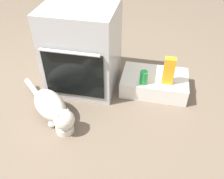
% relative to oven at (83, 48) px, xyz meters
% --- Properties ---
extents(ground, '(8.00, 8.00, 0.00)m').
position_rel_oven_xyz_m(ground, '(0.05, -0.40, -0.37)').
color(ground, '#6B5B4C').
extents(oven, '(0.58, 0.60, 0.74)m').
position_rel_oven_xyz_m(oven, '(0.00, 0.00, 0.00)').
color(oven, '#B7BABF').
rests_on(oven, ground).
extents(pantry_cabinet, '(0.58, 0.37, 0.15)m').
position_rel_oven_xyz_m(pantry_cabinet, '(0.64, 0.02, -0.29)').
color(pantry_cabinet, white).
rests_on(pantry_cabinet, ground).
extents(food_bowl, '(0.14, 0.14, 0.09)m').
position_rel_oven_xyz_m(food_bowl, '(0.02, -0.61, -0.34)').
color(food_bowl, white).
rests_on(food_bowl, ground).
extents(cat, '(0.61, 0.52, 0.22)m').
position_rel_oven_xyz_m(cat, '(-0.11, -0.51, -0.25)').
color(cat, silver).
rests_on(cat, ground).
extents(soda_can, '(0.07, 0.07, 0.12)m').
position_rel_oven_xyz_m(soda_can, '(0.55, -0.11, -0.16)').
color(soda_can, green).
rests_on(soda_can, pantry_cabinet).
extents(juice_carton, '(0.09, 0.06, 0.24)m').
position_rel_oven_xyz_m(juice_carton, '(0.74, -0.05, -0.10)').
color(juice_carton, orange).
rests_on(juice_carton, pantry_cabinet).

